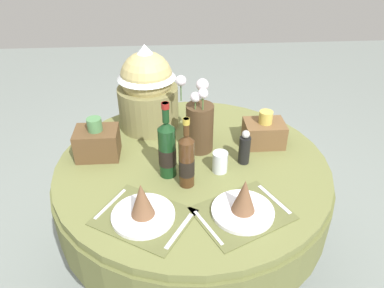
{
  "coord_description": "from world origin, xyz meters",
  "views": [
    {
      "loc": [
        -0.1,
        -1.38,
        1.75
      ],
      "look_at": [
        0.0,
        0.03,
        0.83
      ],
      "focal_mm": 34.74,
      "sensor_mm": 36.0,
      "label": 1
    }
  ],
  "objects_px": {
    "place_setting_left": "(143,208)",
    "flower_vase": "(199,123)",
    "woven_basket_side_left": "(97,142)",
    "wine_bottle_left": "(187,161)",
    "place_setting_right": "(243,204)",
    "wine_bottle_centre": "(167,149)",
    "gift_tub_back_left": "(147,85)",
    "dining_table": "(192,188)",
    "pepper_mill": "(245,148)",
    "tumbler_near_right": "(220,162)",
    "woven_basket_side_right": "(264,132)"
  },
  "relations": [
    {
      "from": "place_setting_left",
      "to": "flower_vase",
      "type": "relative_size",
      "value": 1.2
    },
    {
      "from": "woven_basket_side_left",
      "to": "wine_bottle_left",
      "type": "bearing_deg",
      "value": -31.31
    },
    {
      "from": "place_setting_right",
      "to": "wine_bottle_centre",
      "type": "height_order",
      "value": "wine_bottle_centre"
    },
    {
      "from": "place_setting_left",
      "to": "gift_tub_back_left",
      "type": "xyz_separation_m",
      "value": [
        0.01,
        0.7,
        0.18
      ]
    },
    {
      "from": "place_setting_right",
      "to": "woven_basket_side_left",
      "type": "xyz_separation_m",
      "value": [
        -0.6,
        0.44,
        0.03
      ]
    },
    {
      "from": "dining_table",
      "to": "pepper_mill",
      "type": "distance_m",
      "value": 0.33
    },
    {
      "from": "wine_bottle_left",
      "to": "place_setting_left",
      "type": "bearing_deg",
      "value": -132.85
    },
    {
      "from": "pepper_mill",
      "to": "gift_tub_back_left",
      "type": "distance_m",
      "value": 0.59
    },
    {
      "from": "wine_bottle_left",
      "to": "place_setting_right",
      "type": "bearing_deg",
      "value": -43.69
    },
    {
      "from": "flower_vase",
      "to": "woven_basket_side_left",
      "type": "relative_size",
      "value": 1.81
    },
    {
      "from": "wine_bottle_centre",
      "to": "tumbler_near_right",
      "type": "xyz_separation_m",
      "value": [
        0.23,
        0.01,
        -0.08
      ]
    },
    {
      "from": "wine_bottle_left",
      "to": "woven_basket_side_right",
      "type": "height_order",
      "value": "wine_bottle_left"
    },
    {
      "from": "place_setting_right",
      "to": "wine_bottle_left",
      "type": "xyz_separation_m",
      "value": [
        -0.2,
        0.19,
        0.07
      ]
    },
    {
      "from": "wine_bottle_left",
      "to": "pepper_mill",
      "type": "bearing_deg",
      "value": 27.74
    },
    {
      "from": "pepper_mill",
      "to": "woven_basket_side_left",
      "type": "relative_size",
      "value": 0.85
    },
    {
      "from": "wine_bottle_centre",
      "to": "gift_tub_back_left",
      "type": "distance_m",
      "value": 0.46
    },
    {
      "from": "woven_basket_side_right",
      "to": "tumbler_near_right",
      "type": "bearing_deg",
      "value": -139.54
    },
    {
      "from": "place_setting_right",
      "to": "wine_bottle_centre",
      "type": "relative_size",
      "value": 1.21
    },
    {
      "from": "pepper_mill",
      "to": "wine_bottle_left",
      "type": "bearing_deg",
      "value": -152.26
    },
    {
      "from": "wine_bottle_centre",
      "to": "tumbler_near_right",
      "type": "height_order",
      "value": "wine_bottle_centre"
    },
    {
      "from": "dining_table",
      "to": "wine_bottle_left",
      "type": "bearing_deg",
      "value": -102.75
    },
    {
      "from": "flower_vase",
      "to": "pepper_mill",
      "type": "relative_size",
      "value": 2.13
    },
    {
      "from": "dining_table",
      "to": "wine_bottle_centre",
      "type": "bearing_deg",
      "value": -144.52
    },
    {
      "from": "tumbler_near_right",
      "to": "woven_basket_side_left",
      "type": "xyz_separation_m",
      "value": [
        -0.55,
        0.16,
        0.03
      ]
    },
    {
      "from": "dining_table",
      "to": "pepper_mill",
      "type": "relative_size",
      "value": 7.58
    },
    {
      "from": "dining_table",
      "to": "place_setting_left",
      "type": "relative_size",
      "value": 2.97
    },
    {
      "from": "wine_bottle_centre",
      "to": "gift_tub_back_left",
      "type": "xyz_separation_m",
      "value": [
        -0.09,
        0.44,
        0.1
      ]
    },
    {
      "from": "wine_bottle_left",
      "to": "tumbler_near_right",
      "type": "relative_size",
      "value": 3.31
    },
    {
      "from": "dining_table",
      "to": "gift_tub_back_left",
      "type": "relative_size",
      "value": 2.88
    },
    {
      "from": "flower_vase",
      "to": "pepper_mill",
      "type": "height_order",
      "value": "flower_vase"
    },
    {
      "from": "flower_vase",
      "to": "woven_basket_side_left",
      "type": "height_order",
      "value": "flower_vase"
    },
    {
      "from": "flower_vase",
      "to": "woven_basket_side_right",
      "type": "height_order",
      "value": "flower_vase"
    },
    {
      "from": "dining_table",
      "to": "wine_bottle_centre",
      "type": "relative_size",
      "value": 3.65
    },
    {
      "from": "dining_table",
      "to": "tumbler_near_right",
      "type": "xyz_separation_m",
      "value": [
        0.12,
        -0.07,
        0.2
      ]
    },
    {
      "from": "tumbler_near_right",
      "to": "place_setting_left",
      "type": "bearing_deg",
      "value": -140.17
    },
    {
      "from": "place_setting_left",
      "to": "pepper_mill",
      "type": "height_order",
      "value": "pepper_mill"
    },
    {
      "from": "wine_bottle_centre",
      "to": "pepper_mill",
      "type": "relative_size",
      "value": 2.08
    },
    {
      "from": "pepper_mill",
      "to": "woven_basket_side_right",
      "type": "relative_size",
      "value": 0.87
    },
    {
      "from": "tumbler_near_right",
      "to": "gift_tub_back_left",
      "type": "height_order",
      "value": "gift_tub_back_left"
    },
    {
      "from": "woven_basket_side_left",
      "to": "woven_basket_side_right",
      "type": "bearing_deg",
      "value": 3.38
    },
    {
      "from": "place_setting_left",
      "to": "pepper_mill",
      "type": "xyz_separation_m",
      "value": [
        0.44,
        0.33,
        0.03
      ]
    },
    {
      "from": "woven_basket_side_left",
      "to": "wine_bottle_centre",
      "type": "bearing_deg",
      "value": -27.62
    },
    {
      "from": "flower_vase",
      "to": "wine_bottle_centre",
      "type": "bearing_deg",
      "value": -128.09
    },
    {
      "from": "wine_bottle_centre",
      "to": "woven_basket_side_right",
      "type": "distance_m",
      "value": 0.52
    },
    {
      "from": "dining_table",
      "to": "pepper_mill",
      "type": "xyz_separation_m",
      "value": [
        0.23,
        -0.01,
        0.23
      ]
    },
    {
      "from": "place_setting_right",
      "to": "gift_tub_back_left",
      "type": "xyz_separation_m",
      "value": [
        -0.37,
        0.7,
        0.18
      ]
    },
    {
      "from": "gift_tub_back_left",
      "to": "woven_basket_side_left",
      "type": "distance_m",
      "value": 0.39
    },
    {
      "from": "gift_tub_back_left",
      "to": "woven_basket_side_left",
      "type": "relative_size",
      "value": 2.24
    },
    {
      "from": "tumbler_near_right",
      "to": "pepper_mill",
      "type": "xyz_separation_m",
      "value": [
        0.12,
        0.06,
        0.03
      ]
    },
    {
      "from": "place_setting_right",
      "to": "woven_basket_side_left",
      "type": "distance_m",
      "value": 0.74
    }
  ]
}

